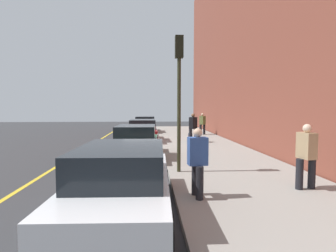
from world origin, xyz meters
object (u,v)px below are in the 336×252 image
object	(u,v)px
pedestrian_black_coat	(193,127)
pedestrian_olive_coat	(202,123)
pedestrian_tan_coat	(306,154)
traffic_light_pole	(179,81)
parked_car_green	(136,143)
parked_car_red	(143,131)
rolling_suitcase	(190,137)
parked_car_charcoal	(145,125)
parked_car_white	(123,182)
pedestrian_blue_coat	(198,161)

from	to	relation	value
pedestrian_black_coat	pedestrian_olive_coat	bearing A→B (deg)	-17.35
pedestrian_tan_coat	traffic_light_pole	bearing A→B (deg)	55.57
parked_car_green	parked_car_red	world-z (taller)	same
parked_car_red	rolling_suitcase	xyz separation A→B (m)	(-0.75, -3.02, -0.35)
parked_car_green	pedestrian_black_coat	size ratio (longest dim) A/B	2.37
parked_car_red	parked_car_charcoal	xyz separation A→B (m)	(6.54, -0.01, 0.00)
pedestrian_black_coat	rolling_suitcase	size ratio (longest dim) A/B	2.05
rolling_suitcase	parked_car_red	bearing A→B (deg)	76.07
parked_car_white	pedestrian_tan_coat	distance (m)	4.76
pedestrian_black_coat	pedestrian_blue_coat	xyz separation A→B (m)	(-10.17, 1.49, -0.08)
parked_car_charcoal	traffic_light_pole	world-z (taller)	traffic_light_pole
parked_car_white	parked_car_charcoal	xyz separation A→B (m)	(18.69, -0.04, -0.00)
parked_car_white	traffic_light_pole	xyz separation A→B (m)	(3.37, -1.48, 2.37)
parked_car_green	pedestrian_olive_coat	size ratio (longest dim) A/B	2.47
parked_car_charcoal	traffic_light_pole	distance (m)	15.58
parked_car_charcoal	pedestrian_tan_coat	size ratio (longest dim) A/B	2.78
pedestrian_olive_coat	pedestrian_blue_coat	bearing A→B (deg)	168.68
pedestrian_tan_coat	parked_car_white	bearing A→B (deg)	105.20
parked_car_red	pedestrian_black_coat	bearing A→B (deg)	-111.13
pedestrian_black_coat	traffic_light_pole	xyz separation A→B (m)	(-7.58, 1.67, 2.03)
parked_car_white	pedestrian_blue_coat	bearing A→B (deg)	-64.92
traffic_light_pole	rolling_suitcase	world-z (taller)	traffic_light_pole
pedestrian_blue_coat	traffic_light_pole	world-z (taller)	traffic_light_pole
parked_car_green	pedestrian_blue_coat	size ratio (longest dim) A/B	2.57
parked_car_charcoal	rolling_suitcase	distance (m)	7.90
parked_car_white	parked_car_green	distance (m)	6.23
parked_car_red	rolling_suitcase	size ratio (longest dim) A/B	5.10
parked_car_white	pedestrian_olive_coat	xyz separation A→B (m)	(15.77, -4.66, 0.30)
pedestrian_black_coat	traffic_light_pole	bearing A→B (deg)	167.60
parked_car_green	parked_car_white	bearing A→B (deg)	-179.41
parked_car_red	pedestrian_olive_coat	size ratio (longest dim) A/B	2.60
parked_car_charcoal	pedestrian_black_coat	bearing A→B (deg)	-158.12
parked_car_red	parked_car_charcoal	size ratio (longest dim) A/B	0.94
pedestrian_olive_coat	pedestrian_blue_coat	xyz separation A→B (m)	(-15.00, 3.00, -0.04)
parked_car_white	parked_car_green	xyz separation A→B (m)	(6.23, 0.06, -0.00)
parked_car_white	parked_car_red	world-z (taller)	same
parked_car_red	parked_car_white	bearing A→B (deg)	179.86
parked_car_charcoal	pedestrian_black_coat	distance (m)	8.36
pedestrian_black_coat	rolling_suitcase	bearing A→B (deg)	12.59
parked_car_white	traffic_light_pole	size ratio (longest dim) A/B	1.10
parked_car_red	pedestrian_black_coat	world-z (taller)	pedestrian_black_coat
pedestrian_tan_coat	rolling_suitcase	bearing A→B (deg)	8.57
pedestrian_olive_coat	traffic_light_pole	xyz separation A→B (m)	(-12.41, 3.18, 2.08)
parked_car_white	pedestrian_olive_coat	size ratio (longest dim) A/B	2.85
pedestrian_blue_coat	rolling_suitcase	world-z (taller)	pedestrian_blue_coat
parked_car_green	pedestrian_tan_coat	bearing A→B (deg)	-137.04
pedestrian_black_coat	rolling_suitcase	xyz separation A→B (m)	(0.46, 0.10, -0.69)
traffic_light_pole	pedestrian_black_coat	bearing A→B (deg)	-12.40
parked_car_green	pedestrian_blue_coat	world-z (taller)	pedestrian_blue_coat
parked_car_green	parked_car_charcoal	world-z (taller)	same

